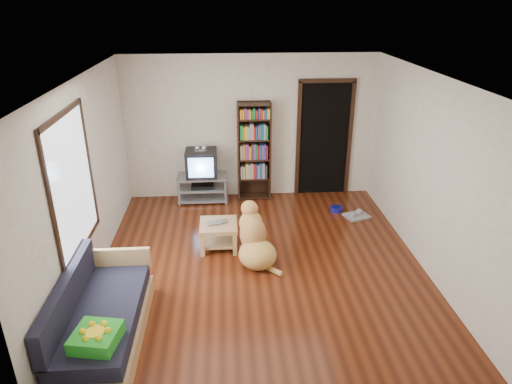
{
  "coord_description": "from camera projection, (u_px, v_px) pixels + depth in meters",
  "views": [
    {
      "loc": [
        -0.46,
        -5.49,
        3.52
      ],
      "look_at": [
        -0.04,
        0.51,
        0.9
      ],
      "focal_mm": 32.0,
      "sensor_mm": 36.0,
      "label": 1
    }
  ],
  "objects": [
    {
      "name": "window",
      "position": [
        73.0,
        185.0,
        5.26
      ],
      "size": [
        0.03,
        1.46,
        1.7
      ],
      "color": "white",
      "rests_on": "wall_left"
    },
    {
      "name": "wall_right",
      "position": [
        430.0,
        175.0,
        6.08
      ],
      "size": [
        0.0,
        5.0,
        5.0
      ],
      "primitive_type": "plane",
      "rotation": [
        1.57,
        0.0,
        -1.57
      ],
      "color": "silver",
      "rests_on": "ground"
    },
    {
      "name": "dog_bowl",
      "position": [
        336.0,
        209.0,
        8.03
      ],
      "size": [
        0.22,
        0.22,
        0.08
      ],
      "primitive_type": "cylinder",
      "color": "navy",
      "rests_on": "ground"
    },
    {
      "name": "wall_left",
      "position": [
        86.0,
        184.0,
        5.79
      ],
      "size": [
        0.0,
        5.0,
        5.0
      ],
      "primitive_type": "plane",
      "rotation": [
        1.57,
        0.0,
        1.57
      ],
      "color": "silver",
      "rests_on": "ground"
    },
    {
      "name": "coffee_table",
      "position": [
        219.0,
        231.0,
        6.79
      ],
      "size": [
        0.55,
        0.55,
        0.4
      ],
      "color": "tan",
      "rests_on": "ground"
    },
    {
      "name": "laptop",
      "position": [
        218.0,
        224.0,
        6.71
      ],
      "size": [
        0.36,
        0.29,
        0.02
      ],
      "primitive_type": "imported",
      "rotation": [
        0.0,
        0.0,
        0.32
      ],
      "color": "#B6B7BB",
      "rests_on": "coffee_table"
    },
    {
      "name": "sofa",
      "position": [
        100.0,
        319.0,
        4.97
      ],
      "size": [
        0.8,
        1.8,
        0.8
      ],
      "color": "tan",
      "rests_on": "ground"
    },
    {
      "name": "dog",
      "position": [
        254.0,
        240.0,
        6.46
      ],
      "size": [
        0.66,
        0.96,
        0.85
      ],
      "color": "tan",
      "rests_on": "ground"
    },
    {
      "name": "ceiling",
      "position": [
        262.0,
        78.0,
        5.42
      ],
      "size": [
        5.0,
        5.0,
        0.0
      ],
      "primitive_type": "plane",
      "rotation": [
        3.14,
        0.0,
        0.0
      ],
      "color": "white",
      "rests_on": "ground"
    },
    {
      "name": "crt_tv",
      "position": [
        202.0,
        162.0,
        8.18
      ],
      "size": [
        0.55,
        0.52,
        0.58
      ],
      "color": "black",
      "rests_on": "tv_stand"
    },
    {
      "name": "tv_stand",
      "position": [
        203.0,
        187.0,
        8.35
      ],
      "size": [
        0.9,
        0.45,
        0.5
      ],
      "color": "#99999E",
      "rests_on": "ground"
    },
    {
      "name": "wall_back",
      "position": [
        251.0,
        128.0,
        8.22
      ],
      "size": [
        4.5,
        0.0,
        4.5
      ],
      "primitive_type": "plane",
      "rotation": [
        1.57,
        0.0,
        0.0
      ],
      "color": "silver",
      "rests_on": "ground"
    },
    {
      "name": "ground",
      "position": [
        261.0,
        265.0,
        6.45
      ],
      "size": [
        5.0,
        5.0,
        0.0
      ],
      "primitive_type": "plane",
      "color": "#5B240F",
      "rests_on": "ground"
    },
    {
      "name": "wall_front",
      "position": [
        287.0,
        296.0,
        3.65
      ],
      "size": [
        4.5,
        0.0,
        4.5
      ],
      "primitive_type": "plane",
      "rotation": [
        -1.57,
        0.0,
        0.0
      ],
      "color": "silver",
      "rests_on": "ground"
    },
    {
      "name": "bookshelf",
      "position": [
        254.0,
        146.0,
        8.2
      ],
      "size": [
        0.6,
        0.3,
        1.8
      ],
      "color": "black",
      "rests_on": "ground"
    },
    {
      "name": "doorway",
      "position": [
        324.0,
        136.0,
        8.36
      ],
      "size": [
        1.03,
        0.05,
        2.19
      ],
      "color": "black",
      "rests_on": "wall_back"
    },
    {
      "name": "green_cushion",
      "position": [
        96.0,
        337.0,
        4.38
      ],
      "size": [
        0.49,
        0.49,
        0.14
      ],
      "primitive_type": "cube",
      "rotation": [
        0.0,
        0.0,
        -0.18
      ],
      "color": "green",
      "rests_on": "sofa"
    },
    {
      "name": "grey_rag",
      "position": [
        357.0,
        216.0,
        7.83
      ],
      "size": [
        0.48,
        0.43,
        0.03
      ],
      "primitive_type": "cube",
      "rotation": [
        0.0,
        0.0,
        0.33
      ],
      "color": "#9B9B9B",
      "rests_on": "ground"
    }
  ]
}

